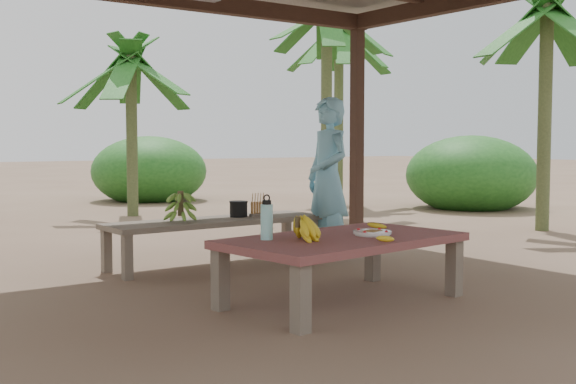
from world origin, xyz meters
TOP-DOWN VIEW (x-y plane):
  - ground at (0.00, 0.00)m, footprint 80.00×80.00m
  - work_table at (0.18, -0.57)m, footprint 1.90×1.20m
  - bench at (0.24, 1.44)m, footprint 2.21×0.64m
  - ripe_banana_bunch at (-0.23, -0.56)m, footprint 0.37×0.33m
  - plate at (0.40, -0.65)m, footprint 0.29×0.29m
  - loose_banana_front at (0.23, -0.97)m, footprint 0.17×0.06m
  - loose_banana_side at (0.72, -0.35)m, footprint 0.15×0.14m
  - water_flask at (-0.38, -0.39)m, footprint 0.09×0.09m
  - green_banana_stalk at (-0.14, 1.44)m, footprint 0.27×0.27m
  - cooking_pot at (0.53, 1.49)m, footprint 0.18×0.18m
  - skewer_rack at (0.70, 1.40)m, footprint 0.18×0.08m
  - woman at (1.37, 1.10)m, footprint 0.47×0.65m
  - banana_plant_ne at (4.06, 4.50)m, footprint 1.80×1.80m
  - banana_plant_n at (1.46, 6.28)m, footprint 1.80×1.80m
  - banana_plant_e at (5.21, 1.24)m, footprint 1.80×1.80m
  - banana_plant_far at (5.60, 6.07)m, footprint 1.80×1.80m

SIDE VIEW (x-z plane):
  - ground at x=0.00m, z-range 0.00..0.00m
  - bench at x=0.24m, z-range 0.17..0.62m
  - work_table at x=0.18m, z-range 0.18..0.68m
  - plate at x=0.40m, z-range 0.50..0.54m
  - loose_banana_front at x=0.23m, z-range 0.50..0.54m
  - loose_banana_side at x=0.72m, z-range 0.50..0.54m
  - cooking_pot at x=0.53m, z-range 0.45..0.60m
  - skewer_rack at x=0.70m, z-range 0.45..0.69m
  - ripe_banana_bunch at x=-0.23m, z-range 0.50..0.69m
  - green_banana_stalk at x=-0.14m, z-range 0.45..0.75m
  - water_flask at x=-0.38m, z-range 0.47..0.80m
  - woman at x=1.37m, z-range 0.00..1.66m
  - banana_plant_n at x=1.46m, z-range 0.91..3.70m
  - banana_plant_e at x=5.21m, z-range 1.13..4.36m
  - banana_plant_ne at x=4.06m, z-range 1.28..4.86m
  - banana_plant_far at x=5.60m, z-range 1.29..4.87m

